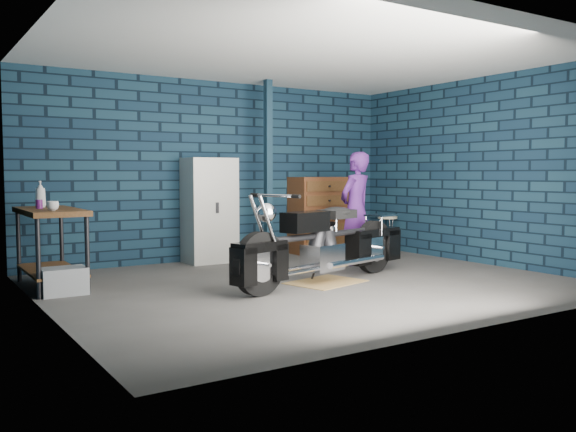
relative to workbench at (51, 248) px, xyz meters
name	(u,v)px	position (x,y,z in m)	size (l,w,h in m)	color
ground	(312,283)	(2.68, -1.39, -0.46)	(6.00, 6.00, 0.00)	#4B4846
room_walls	(287,126)	(2.68, -0.83, 1.45)	(6.02, 5.01, 2.71)	#102335
support_post	(268,171)	(3.23, 0.56, 0.90)	(0.10, 0.10, 2.70)	#112736
workbench	(51,248)	(0.00, 0.00, 0.00)	(0.60, 1.40, 0.91)	brown
drip_mat	(326,282)	(2.85, -1.43, -0.45)	(0.87, 0.66, 0.01)	olive
motorcycle	(326,237)	(2.85, -1.43, 0.09)	(2.48, 0.67, 1.09)	black
person	(356,209)	(4.06, -0.49, 0.35)	(0.59, 0.39, 1.62)	#501E72
storage_bin	(63,281)	(0.02, -0.50, -0.31)	(0.47, 0.34, 0.29)	gray
locker	(210,210)	(2.40, 0.84, 0.31)	(0.72, 0.51, 1.54)	beige
tool_chest	(320,215)	(4.38, 0.84, 0.17)	(0.94, 0.52, 1.25)	brown
shop_stool	(387,234)	(5.46, 0.39, -0.16)	(0.32, 0.32, 0.59)	#BCB08E
cup_a	(53,206)	(-0.05, -0.39, 0.51)	(0.13, 0.13, 0.10)	#BCB08E
mug_purple	(39,204)	(-0.10, 0.06, 0.51)	(0.08, 0.08, 0.10)	#59175F
bottle	(40,194)	(-0.04, 0.34, 0.61)	(0.12, 0.12, 0.32)	gray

